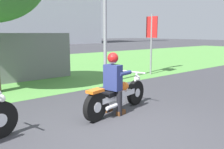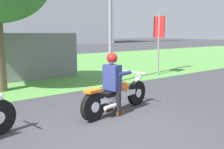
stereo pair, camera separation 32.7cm
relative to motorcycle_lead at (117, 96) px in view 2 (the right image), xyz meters
The scene contains 5 objects.
ground 1.30m from the motorcycle_lead, 128.48° to the right, with size 120.00×120.00×0.00m, color #38383D.
grass_verge 8.37m from the motorcycle_lead, 95.30° to the left, with size 60.00×12.00×0.01m, color #549342.
motorcycle_lead is the anchor object (origin of this frame).
rider_lead 0.46m from the motorcycle_lead, 168.20° to the right, with size 0.62×0.54×1.39m.
sign_banner 5.58m from the motorcycle_lead, 33.26° to the left, with size 0.08×0.60×2.60m.
Camera 2 is at (-2.54, -3.29, 1.80)m, focal length 38.99 mm.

